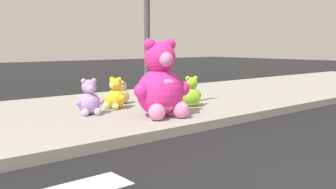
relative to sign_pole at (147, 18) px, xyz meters
The scene contains 8 objects.
sidewalk 2.19m from the sign_pole, 141.29° to the left, with size 28.00×4.40×0.15m, color #9E9B93.
sign_pole is the anchor object (origin of this frame).
plush_pink_large 1.32m from the sign_pole, 104.55° to the right, with size 1.01×0.93×1.33m.
plush_white 1.64m from the sign_pole, 31.72° to the left, with size 0.35×0.34×0.48m.
plush_tan 1.83m from the sign_pole, 84.52° to the left, with size 0.35×0.35×0.48m.
plush_yellow 1.61m from the sign_pole, 117.96° to the left, with size 0.44×0.44×0.61m.
plush_lime 1.77m from the sign_pole, ahead, with size 0.45×0.43×0.61m.
plush_lavender 1.79m from the sign_pole, 160.42° to the left, with size 0.48×0.45×0.64m.
Camera 1 is at (-3.12, -1.11, 1.36)m, focal length 40.02 mm.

